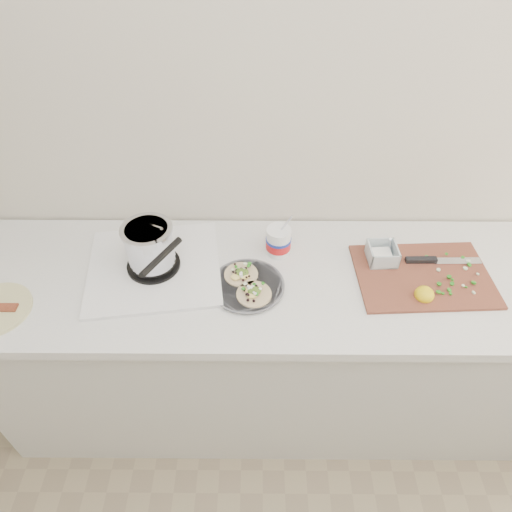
{
  "coord_description": "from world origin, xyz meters",
  "views": [
    {
      "loc": [
        -0.12,
        0.26,
        2.12
      ],
      "look_at": [
        -0.13,
        1.46,
        0.96
      ],
      "focal_mm": 32.0,
      "sensor_mm": 36.0,
      "label": 1
    }
  ],
  "objects_px": {
    "tub": "(279,239)",
    "cutboard": "(420,271)",
    "stove": "(151,254)",
    "taco_plate": "(247,284)"
  },
  "relations": [
    {
      "from": "stove",
      "to": "tub",
      "type": "relative_size",
      "value": 2.49
    },
    {
      "from": "tub",
      "to": "cutboard",
      "type": "height_order",
      "value": "tub"
    },
    {
      "from": "tub",
      "to": "cutboard",
      "type": "bearing_deg",
      "value": -12.82
    },
    {
      "from": "stove",
      "to": "tub",
      "type": "height_order",
      "value": "stove"
    },
    {
      "from": "tub",
      "to": "stove",
      "type": "bearing_deg",
      "value": -168.78
    },
    {
      "from": "taco_plate",
      "to": "cutboard",
      "type": "distance_m",
      "value": 0.64
    },
    {
      "from": "taco_plate",
      "to": "cutboard",
      "type": "xyz_separation_m",
      "value": [
        0.63,
        0.07,
        0.0
      ]
    },
    {
      "from": "taco_plate",
      "to": "tub",
      "type": "height_order",
      "value": "tub"
    },
    {
      "from": "taco_plate",
      "to": "stove",
      "type": "bearing_deg",
      "value": 165.26
    },
    {
      "from": "taco_plate",
      "to": "tub",
      "type": "xyz_separation_m",
      "value": [
        0.12,
        0.18,
        0.05
      ]
    }
  ]
}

